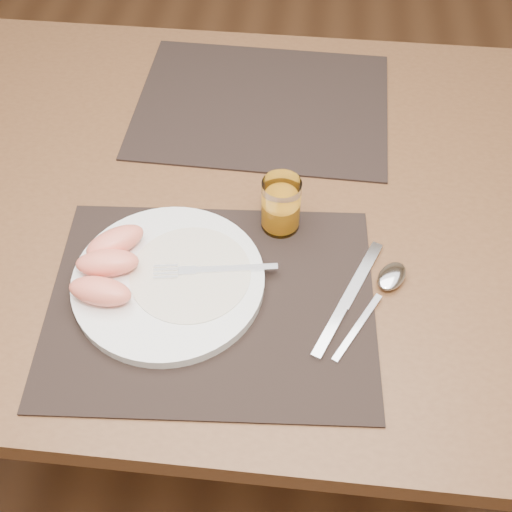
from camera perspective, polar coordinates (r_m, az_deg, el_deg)
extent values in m
plane|color=#54331D|center=(1.65, -0.41, -12.81)|extent=(5.00, 5.00, 0.00)
cube|color=brown|center=(1.05, -0.63, 4.93)|extent=(1.40, 0.90, 0.04)
cylinder|color=brown|center=(1.72, -20.20, 6.43)|extent=(0.06, 0.06, 0.71)
cube|color=black|center=(0.89, -3.97, -4.17)|extent=(0.47, 0.38, 0.00)
cube|color=black|center=(1.19, 0.55, 13.30)|extent=(0.46, 0.36, 0.00)
cylinder|color=white|center=(0.91, -7.77, -2.21)|extent=(0.27, 0.27, 0.02)
cylinder|color=white|center=(0.90, -5.85, -1.54)|extent=(0.17, 0.17, 0.00)
cube|color=silver|center=(0.90, -1.69, -1.12)|extent=(0.12, 0.03, 0.00)
cube|color=silver|center=(0.90, -6.13, -1.32)|extent=(0.03, 0.02, 0.00)
cube|color=silver|center=(0.91, -8.02, -1.40)|extent=(0.04, 0.03, 0.00)
cube|color=silver|center=(0.93, 9.33, -1.64)|extent=(0.06, 0.13, 0.00)
cube|color=silver|center=(0.86, 6.56, -6.70)|extent=(0.05, 0.09, 0.01)
cube|color=silver|center=(0.88, 9.01, -6.27)|extent=(0.07, 0.11, 0.00)
ellipsoid|color=silver|center=(0.93, 11.99, -1.75)|extent=(0.06, 0.07, 0.01)
cylinder|color=white|center=(0.95, 2.23, 4.59)|extent=(0.06, 0.06, 0.09)
cylinder|color=orange|center=(0.96, 2.20, 3.83)|extent=(0.05, 0.05, 0.04)
ellipsoid|color=#FA8266|center=(0.88, -13.68, -3.06)|extent=(0.09, 0.05, 0.03)
ellipsoid|color=#FA8266|center=(0.91, -13.08, -0.59)|extent=(0.09, 0.06, 0.03)
ellipsoid|color=#FA8266|center=(0.93, -12.40, 1.25)|extent=(0.09, 0.09, 0.03)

